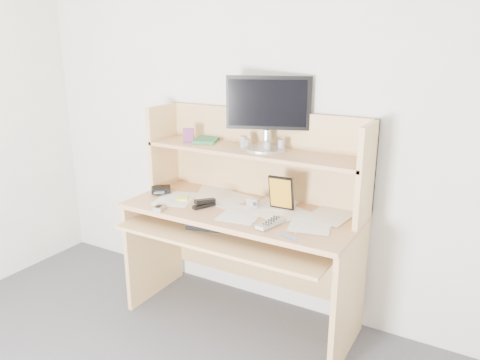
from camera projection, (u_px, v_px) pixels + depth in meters
The scene contains 19 objects.
back_wall at pixel (267, 117), 2.90m from camera, with size 3.60×0.04×2.50m, color beige.
desk at pixel (248, 213), 2.86m from camera, with size 1.40×0.70×1.30m.
paper_clutter at pixel (241, 208), 2.77m from camera, with size 1.32×0.54×0.01m, color white.
keyboard at pixel (228, 226), 2.74m from camera, with size 0.49×0.29×0.03m.
tv_remote at pixel (271, 223), 2.52m from camera, with size 0.06×0.20×0.02m, color #A9A8A3.
flip_phone at pixel (160, 207), 2.75m from camera, with size 0.05×0.09×0.02m, color #B2B2B4.
stapler at pixel (204, 203), 2.79m from camera, with size 0.04×0.14×0.04m, color black.
wallet at pixel (161, 189), 3.06m from camera, with size 0.12×0.10×0.03m, color black.
sticky_note_pad at pixel (182, 198), 2.94m from camera, with size 0.07×0.07×0.01m, color yellow.
digital_camera at pixel (253, 203), 2.79m from camera, with size 0.08×0.03×0.05m, color #BBBBBE.
game_case at pixel (281, 193), 2.72m from camera, with size 0.15×0.02×0.21m, color black.
blue_pen at pixel (288, 236), 2.36m from camera, with size 0.01×0.01×0.13m, color blue.
card_box at pixel (188, 135), 2.98m from camera, with size 0.07×0.02×0.09m, color maroon.
shelf_book at pixel (206, 140), 3.01m from camera, with size 0.14×0.19×0.02m, color #35854F.
chip_stack_a at pixel (267, 147), 2.74m from camera, with size 0.04×0.04×0.06m, color black.
chip_stack_b at pixel (281, 145), 2.76m from camera, with size 0.04×0.04×0.07m, color silver.
chip_stack_c at pixel (246, 144), 2.83m from camera, with size 0.04×0.04×0.06m, color black.
chip_stack_d at pixel (244, 142), 2.82m from camera, with size 0.04×0.04×0.08m, color white.
monitor at pixel (268, 111), 2.75m from camera, with size 0.48×0.26×0.43m.
Camera 1 is at (1.30, -0.78, 1.72)m, focal length 35.00 mm.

